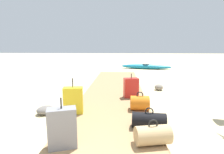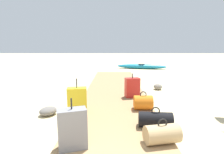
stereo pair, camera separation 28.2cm
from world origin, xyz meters
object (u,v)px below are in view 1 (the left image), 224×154
suitcase_red (131,88)px  duffel_bag_tan (153,135)px  suitcase_grey (62,128)px  kayak (146,67)px  suitcase_yellow (73,100)px  duffel_bag_orange (140,103)px  duffel_bag_black (149,120)px

suitcase_red → duffel_bag_tan: (0.22, -2.67, -0.14)m
duffel_bag_tan → suitcase_grey: suitcase_grey is taller
suitcase_red → suitcase_grey: bearing=-113.2°
suitcase_grey → kayak: bearing=75.5°
suitcase_grey → suitcase_yellow: bearing=98.3°
suitcase_grey → duffel_bag_orange: (1.37, 1.74, -0.14)m
duffel_bag_black → duffel_bag_tan: bearing=-92.5°
kayak → suitcase_yellow: bearing=-108.0°
duffel_bag_orange → kayak: (1.22, 8.30, -0.09)m
duffel_bag_tan → suitcase_grey: (-1.43, -0.16, 0.16)m
duffel_bag_tan → suitcase_grey: size_ratio=0.76×
suitcase_red → suitcase_yellow: 1.99m
duffel_bag_orange → suitcase_yellow: 1.62m
duffel_bag_black → suitcase_yellow: 1.81m
suitcase_red → suitcase_yellow: size_ratio=0.88×
suitcase_grey → suitcase_yellow: size_ratio=0.97×
suitcase_red → kayak: suitcase_red is taller
suitcase_yellow → kayak: suitcase_yellow is taller
suitcase_yellow → suitcase_grey: bearing=-81.7°
suitcase_red → duffel_bag_tan: suitcase_red is taller
suitcase_yellow → duffel_bag_black: bearing=-22.5°
duffel_bag_tan → duffel_bag_orange: size_ratio=1.32×
suitcase_yellow → suitcase_red: bearing=44.4°
suitcase_yellow → duffel_bag_orange: bearing=11.0°
suitcase_grey → suitcase_red: bearing=66.8°
duffel_bag_tan → kayak: duffel_bag_tan is taller
duffel_bag_black → suitcase_yellow: (-1.66, 0.69, 0.16)m
duffel_bag_black → duffel_bag_orange: duffel_bag_orange is taller
suitcase_red → duffel_bag_black: bearing=-83.4°
suitcase_red → duffel_bag_tan: size_ratio=1.20×
suitcase_red → duffel_bag_orange: (0.16, -1.09, -0.12)m
duffel_bag_tan → duffel_bag_black: bearing=87.5°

